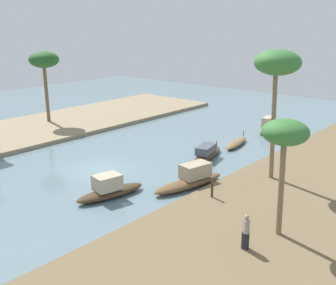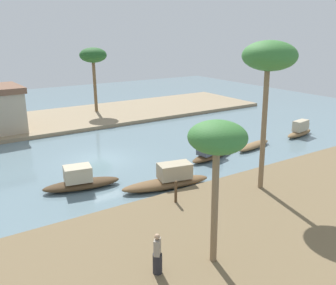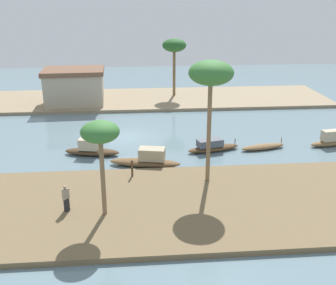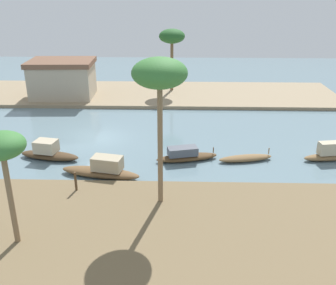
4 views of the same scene
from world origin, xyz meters
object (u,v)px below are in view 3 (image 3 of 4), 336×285
Objects in this scene: sampan_foreground at (91,149)px; riverside_building at (75,86)px; palm_tree_left_near at (100,134)px; sampan_midstream at (263,147)px; palm_tree_right_tall at (174,47)px; sampan_open_hull at (330,140)px; sampan_near_left_bank at (212,146)px; mooring_post at (132,168)px; palm_tree_left_far at (211,75)px; sampan_with_tall_canopy at (147,160)px; person_on_near_bank at (66,200)px.

sampan_foreground is 15.21m from riverside_building.
palm_tree_left_near is 24.97m from riverside_building.
riverside_building is (-16.74, 14.75, 2.05)m from sampan_midstream.
sampan_open_hull is at bearing -57.26° from palm_tree_right_tall.
sampan_foreground reaches higher than sampan_near_left_bank.
palm_tree_right_tall reaches higher than mooring_post.
mooring_post reaches higher than sampan_midstream.
sampan_near_left_bank is 9.89m from sampan_open_hull.
riverside_building is at bearing 112.42° from sampan_foreground.
sampan_midstream is at bearing 173.78° from sampan_open_hull.
sampan_midstream is 11.61m from mooring_post.
palm_tree_left_near is (-17.77, -9.92, 4.47)m from sampan_open_hull.
palm_tree_left_far is (6.44, 3.77, 2.25)m from palm_tree_left_near.
palm_tree_right_tall reaches higher than riverside_building.
sampan_with_tall_canopy is at bearing -176.39° from sampan_midstream.
palm_tree_left_far reaches higher than person_on_near_bank.
palm_tree_left_far is (4.91, -0.96, 6.32)m from mooring_post.
sampan_foreground is (-9.53, 0.01, 0.10)m from sampan_near_left_bank.
palm_tree_left_near reaches higher than sampan_foreground.
sampan_with_tall_canopy is 18.92m from riverside_building.
palm_tree_left_far is at bearing -11.01° from mooring_post.
sampan_open_hull is at bearing 28.52° from palm_tree_left_far.
sampan_foreground is 20.32m from palm_tree_right_tall.
sampan_midstream is at bearing -15.80° from person_on_near_bank.
sampan_near_left_bank is 19.52m from riverside_building.
sampan_near_left_bank is 4.15m from sampan_midstream.
palm_tree_left_near is at bearing -99.13° from sampan_with_tall_canopy.
mooring_post is 0.17× the size of riverside_building.
sampan_foreground is 0.67× the size of palm_tree_right_tall.
person_on_near_bank reaches higher than mooring_post.
sampan_foreground is at bearing 160.43° from sampan_with_tall_canopy.
palm_tree_left_far is at bearing -145.55° from sampan_midstream.
palm_tree_left_near is at bearing -69.49° from sampan_foreground.
sampan_foreground is at bearing 38.20° from person_on_near_bank.
sampan_near_left_bank is at bearing 50.51° from palm_tree_left_near.
person_on_near_bank is 5.63m from mooring_post.
sampan_with_tall_canopy is 0.99× the size of palm_tree_left_near.
sampan_with_tall_canopy is at bearing 139.61° from palm_tree_left_far.
sampan_midstream is at bearing 26.86° from sampan_with_tall_canopy.
palm_tree_right_tall is (3.96, 20.30, 5.53)m from sampan_with_tall_canopy.
sampan_foreground is 0.66× the size of riverside_building.
sampan_foreground is at bearing 168.32° from sampan_midstream.
riverside_building is (-3.06, 14.80, 1.76)m from sampan_foreground.
palm_tree_left_near reaches higher than sampan_midstream.
mooring_post is 20.66m from riverside_building.
riverside_building is at bearing 107.61° from mooring_post.
riverside_building is (-4.71, 24.38, -2.72)m from palm_tree_left_near.
sampan_open_hull is (9.88, 0.35, 0.11)m from sampan_near_left_bank.
riverside_building reaches higher than person_on_near_bank.
person_on_near_bank is at bearing -86.36° from riverside_building.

